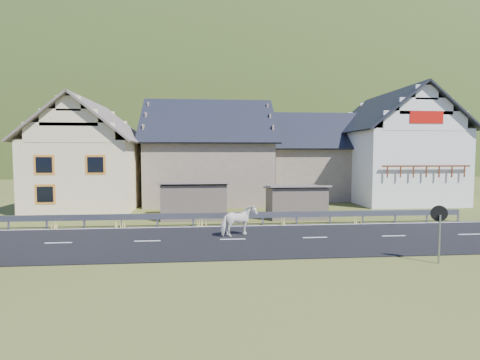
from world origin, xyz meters
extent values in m
plane|color=#3D4916|center=(0.00, 0.00, 0.00)|extent=(160.00, 160.00, 0.00)
cube|color=black|center=(0.00, 0.00, 0.02)|extent=(60.00, 7.00, 0.04)
cube|color=silver|center=(0.00, 0.00, 0.04)|extent=(60.00, 6.60, 0.01)
cube|color=#93969B|center=(0.00, 3.68, 0.58)|extent=(28.00, 0.08, 0.34)
cube|color=#93969B|center=(-12.00, 3.70, 0.35)|extent=(0.10, 0.06, 0.70)
cube|color=#93969B|center=(-10.00, 3.70, 0.35)|extent=(0.10, 0.06, 0.70)
cube|color=#93969B|center=(-8.00, 3.70, 0.35)|extent=(0.10, 0.06, 0.70)
cube|color=#93969B|center=(-6.00, 3.70, 0.35)|extent=(0.10, 0.06, 0.70)
cube|color=#93969B|center=(-4.00, 3.70, 0.35)|extent=(0.10, 0.06, 0.70)
cube|color=#93969B|center=(-2.00, 3.70, 0.35)|extent=(0.10, 0.06, 0.70)
cube|color=#93969B|center=(0.00, 3.70, 0.35)|extent=(0.10, 0.06, 0.70)
cube|color=#93969B|center=(2.00, 3.70, 0.35)|extent=(0.10, 0.06, 0.70)
cube|color=#93969B|center=(4.00, 3.70, 0.35)|extent=(0.10, 0.06, 0.70)
cube|color=#93969B|center=(6.00, 3.70, 0.35)|extent=(0.10, 0.06, 0.70)
cube|color=#93969B|center=(8.00, 3.70, 0.35)|extent=(0.10, 0.06, 0.70)
cube|color=#93969B|center=(10.00, 3.70, 0.35)|extent=(0.10, 0.06, 0.70)
cube|color=#93969B|center=(12.00, 3.70, 0.35)|extent=(0.10, 0.06, 0.70)
cube|color=#93969B|center=(14.00, 3.70, 0.35)|extent=(0.10, 0.06, 0.70)
cube|color=#6F6153|center=(-2.00, 6.50, 1.10)|extent=(4.30, 3.30, 2.40)
cube|color=#6F6153|center=(4.50, 6.00, 1.00)|extent=(3.80, 2.90, 2.20)
cube|color=#FFEBB0|center=(-10.00, 12.00, 2.50)|extent=(7.00, 9.00, 5.00)
cube|color=orange|center=(-11.60, 7.50, 3.40)|extent=(1.30, 0.12, 1.30)
cube|color=orange|center=(-8.40, 7.50, 3.40)|extent=(1.30, 0.12, 1.30)
cube|color=orange|center=(-11.60, 7.50, 1.50)|extent=(1.30, 0.12, 1.30)
cube|color=gray|center=(-12.00, 13.50, 6.56)|extent=(0.70, 0.70, 2.40)
cube|color=gray|center=(-1.00, 15.00, 2.50)|extent=(10.00, 9.00, 5.00)
cube|color=gray|center=(9.00, 17.00, 2.30)|extent=(9.00, 8.00, 4.60)
cube|color=silver|center=(15.00, 14.00, 3.00)|extent=(8.00, 10.00, 6.00)
cube|color=#BF0E07|center=(15.00, 8.97, 6.80)|extent=(2.60, 0.06, 0.90)
cube|color=brown|center=(15.00, 8.75, 3.20)|extent=(6.80, 0.12, 0.12)
ellipsoid|color=#263B15|center=(5.00, 180.00, -20.00)|extent=(440.00, 280.00, 260.00)
ellipsoid|color=black|center=(-55.00, 110.00, 6.00)|extent=(76.00, 50.00, 28.00)
imported|color=white|center=(0.34, 0.71, 0.79)|extent=(1.47, 1.96, 1.50)
cylinder|color=#93969B|center=(7.41, -4.50, 0.92)|extent=(0.07, 0.07, 1.83)
cylinder|color=black|center=(7.41, -4.42, 1.88)|extent=(0.60, 0.21, 0.61)
cylinder|color=white|center=(7.41, -4.39, 1.88)|extent=(0.50, 0.17, 0.51)
camera|label=1|loc=(-1.25, -17.52, 4.10)|focal=28.00mm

